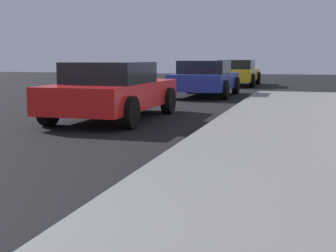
{
  "coord_description": "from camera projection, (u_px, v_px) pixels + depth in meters",
  "views": [
    {
      "loc": [
        3.73,
        -2.09,
        1.36
      ],
      "look_at": [
        2.22,
        3.21,
        0.58
      ],
      "focal_mm": 51.52,
      "sensor_mm": 36.0,
      "label": 1
    }
  ],
  "objects": [
    {
      "name": "car_red",
      "position": [
        113.0,
        90.0,
        10.68
      ],
      "size": [
        1.97,
        4.23,
        1.27
      ],
      "color": "red",
      "rests_on": "ground_plane"
    },
    {
      "name": "car_yellow",
      "position": [
        237.0,
        73.0,
        23.9
      ],
      "size": [
        1.99,
        4.46,
        1.27
      ],
      "color": "yellow",
      "rests_on": "ground_plane"
    },
    {
      "name": "car_blue",
      "position": [
        205.0,
        78.0,
        17.19
      ],
      "size": [
        2.03,
        4.09,
        1.27
      ],
      "color": "#233899",
      "rests_on": "ground_plane"
    }
  ]
}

